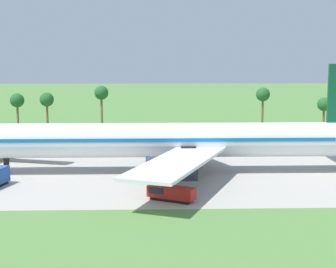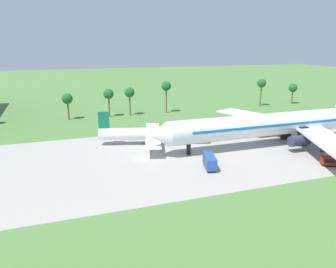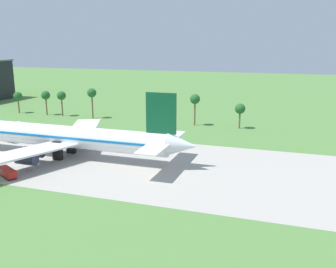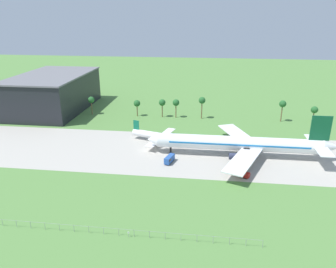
{
  "view_description": "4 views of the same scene",
  "coord_description": "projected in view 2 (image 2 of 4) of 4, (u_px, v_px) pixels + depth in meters",
  "views": [
    {
      "loc": [
        35.07,
        -84.51,
        18.86
      ],
      "look_at": [
        37.65,
        -0.55,
        6.42
      ],
      "focal_mm": 55.0,
      "sensor_mm": 36.0,
      "label": 1
    },
    {
      "loc": [
        -17.75,
        -67.33,
        24.72
      ],
      "look_at": [
        5.85,
        -0.55,
        5.42
      ],
      "focal_mm": 35.0,
      "sensor_mm": 36.0,
      "label": 2
    },
    {
      "loc": [
        96.37,
        -81.33,
        29.11
      ],
      "look_at": [
        69.44,
        -0.55,
        8.27
      ],
      "focal_mm": 40.0,
      "sensor_mm": 36.0,
      "label": 3
    },
    {
      "loc": [
        25.27,
        -122.63,
        53.9
      ],
      "look_at": [
        9.16,
        5.0,
        6.0
      ],
      "focal_mm": 35.0,
      "sensor_mm": 36.0,
      "label": 4
    }
  ],
  "objects": [
    {
      "name": "jet_airliner",
      "position": [
        290.0,
        123.0,
        84.16
      ],
      "size": [
        75.24,
        53.02,
        17.93
      ],
      "color": "white",
      "rests_on": "ground_plane"
    },
    {
      "name": "regional_aircraft",
      "position": [
        152.0,
        134.0,
        83.56
      ],
      "size": [
        27.06,
        24.61,
        8.64
      ],
      "color": "white",
      "rests_on": "ground_plane"
    },
    {
      "name": "ground_plane",
      "position": [
        143.0,
        159.0,
        73.45
      ],
      "size": [
        600.0,
        600.0,
        0.0
      ],
      "primitive_type": "plane",
      "color": "#517F3D"
    },
    {
      "name": "palm_tree_row",
      "position": [
        154.0,
        92.0,
        119.92
      ],
      "size": [
        122.53,
        3.6,
        11.87
      ],
      "color": "brown",
      "rests_on": "ground_plane"
    },
    {
      "name": "baggage_tug",
      "position": [
        210.0,
        162.0,
        67.45
      ],
      "size": [
        3.62,
        6.38,
        2.73
      ],
      "color": "black",
      "rests_on": "ground_plane"
    },
    {
      "name": "fuel_truck",
      "position": [
        336.0,
        161.0,
        68.89
      ],
      "size": [
        6.65,
        4.82,
        1.93
      ],
      "color": "black",
      "rests_on": "ground_plane"
    },
    {
      "name": "taxiway_strip",
      "position": [
        143.0,
        159.0,
        73.45
      ],
      "size": [
        320.0,
        44.0,
        0.02
      ],
      "color": "#A8A399",
      "rests_on": "ground_plane"
    }
  ]
}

